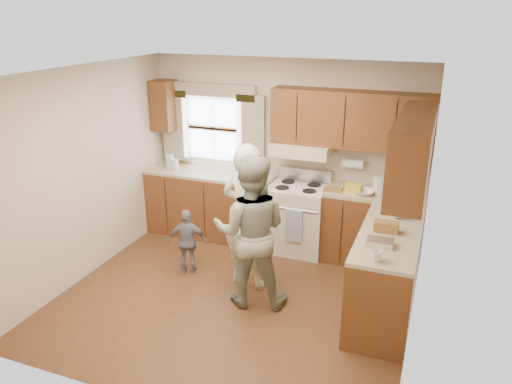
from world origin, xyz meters
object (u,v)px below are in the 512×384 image
at_px(woman_left, 248,217).
at_px(child, 188,242).
at_px(woman_right, 251,232).
at_px(stove, 298,217).

relative_size(woman_left, child, 2.08).
bearing_deg(woman_right, child, -33.31).
distance_m(stove, child, 1.53).
bearing_deg(stove, woman_left, -104.31).
bearing_deg(woman_right, woman_left, -77.48).
xyz_separation_m(woman_left, woman_right, (0.17, -0.34, -0.01)).
relative_size(woman_right, child, 2.05).
xyz_separation_m(stove, woman_left, (-0.28, -1.10, 0.39)).
bearing_deg(stove, child, -133.76).
xyz_separation_m(woman_left, child, (-0.78, -0.01, -0.45)).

